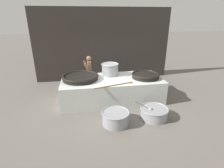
# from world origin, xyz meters

# --- Properties ---
(ground_plane) EXTENTS (60.00, 60.00, 0.00)m
(ground_plane) POSITION_xyz_m (0.00, 0.00, 0.00)
(ground_plane) COLOR #666059
(back_wall) EXTENTS (6.96, 0.24, 3.63)m
(back_wall) POSITION_xyz_m (0.00, 2.69, 1.81)
(back_wall) COLOR #2D2826
(back_wall) RESTS_ON ground_plane
(hearth_platform) EXTENTS (3.93, 1.70, 0.90)m
(hearth_platform) POSITION_xyz_m (0.00, 0.00, 0.45)
(hearth_platform) COLOR silver
(hearth_platform) RESTS_ON ground_plane
(giant_wok_near) EXTENTS (1.41, 1.41, 0.19)m
(giant_wok_near) POSITION_xyz_m (-1.22, 0.11, 1.00)
(giant_wok_near) COLOR black
(giant_wok_near) RESTS_ON hearth_platform
(giant_wok_far) EXTENTS (1.11, 1.11, 0.18)m
(giant_wok_far) POSITION_xyz_m (1.33, -0.10, 1.00)
(giant_wok_far) COLOR black
(giant_wok_far) RESTS_ON hearth_platform
(stock_pot) EXTENTS (0.71, 0.71, 0.49)m
(stock_pot) POSITION_xyz_m (-0.01, 0.45, 1.16)
(stock_pot) COLOR gray
(stock_pot) RESTS_ON hearth_platform
(stirring_paddle) EXTENTS (1.46, 0.47, 0.04)m
(stirring_paddle) POSITION_xyz_m (0.00, -0.73, 0.92)
(stirring_paddle) COLOR brown
(stirring_paddle) RESTS_ON hearth_platform
(cook) EXTENTS (0.37, 0.57, 1.56)m
(cook) POSITION_xyz_m (-0.83, 1.28, 0.84)
(cook) COLOR brown
(cook) RESTS_ON ground_plane
(prep_bowl_vegetables) EXTENTS (1.20, 0.93, 0.75)m
(prep_bowl_vegetables) POSITION_xyz_m (1.15, -1.61, 0.20)
(prep_bowl_vegetables) COLOR gray
(prep_bowl_vegetables) RESTS_ON ground_plane
(prep_bowl_meat) EXTENTS (0.88, 0.88, 0.43)m
(prep_bowl_meat) POSITION_xyz_m (-0.18, -1.74, 0.23)
(prep_bowl_meat) COLOR gray
(prep_bowl_meat) RESTS_ON ground_plane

